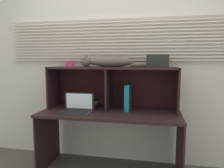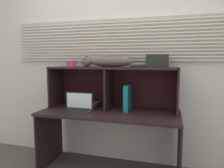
{
  "view_description": "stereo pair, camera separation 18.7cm",
  "coord_description": "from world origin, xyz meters",
  "px_view_note": "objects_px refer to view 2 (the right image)",
  "views": [
    {
      "loc": [
        0.48,
        -2.1,
        1.31
      ],
      "look_at": [
        0.0,
        0.31,
        1.03
      ],
      "focal_mm": 33.33,
      "sensor_mm": 36.0,
      "label": 1
    },
    {
      "loc": [
        0.66,
        -2.06,
        1.31
      ],
      "look_at": [
        0.0,
        0.31,
        1.03
      ],
      "focal_mm": 33.33,
      "sensor_mm": 36.0,
      "label": 2
    }
  ],
  "objects_px": {
    "binder_upright": "(128,97)",
    "storage_box": "(157,61)",
    "cat": "(109,62)",
    "small_basket": "(71,64)",
    "book_stack": "(90,105)",
    "laptop": "(76,108)"
  },
  "relations": [
    {
      "from": "cat",
      "to": "small_basket",
      "type": "distance_m",
      "value": 0.5
    },
    {
      "from": "book_stack",
      "to": "storage_box",
      "type": "distance_m",
      "value": 0.98
    },
    {
      "from": "cat",
      "to": "laptop",
      "type": "relative_size",
      "value": 2.54
    },
    {
      "from": "small_basket",
      "to": "binder_upright",
      "type": "bearing_deg",
      "value": 0.0
    },
    {
      "from": "cat",
      "to": "storage_box",
      "type": "xyz_separation_m",
      "value": [
        0.56,
        -0.0,
        0.01
      ]
    },
    {
      "from": "small_basket",
      "to": "storage_box",
      "type": "height_order",
      "value": "storage_box"
    },
    {
      "from": "cat",
      "to": "binder_upright",
      "type": "height_order",
      "value": "cat"
    },
    {
      "from": "small_basket",
      "to": "cat",
      "type": "bearing_deg",
      "value": 0.0
    },
    {
      "from": "binder_upright",
      "to": "storage_box",
      "type": "relative_size",
      "value": 1.23
    },
    {
      "from": "small_basket",
      "to": "storage_box",
      "type": "relative_size",
      "value": 0.47
    },
    {
      "from": "laptop",
      "to": "binder_upright",
      "type": "xyz_separation_m",
      "value": [
        0.56,
        0.22,
        0.11
      ]
    },
    {
      "from": "laptop",
      "to": "storage_box",
      "type": "xyz_separation_m",
      "value": [
        0.89,
        0.22,
        0.53
      ]
    },
    {
      "from": "book_stack",
      "to": "storage_box",
      "type": "xyz_separation_m",
      "value": [
        0.81,
        0.0,
        0.55
      ]
    },
    {
      "from": "small_basket",
      "to": "book_stack",
      "type": "bearing_deg",
      "value": -0.51
    },
    {
      "from": "cat",
      "to": "book_stack",
      "type": "relative_size",
      "value": 3.31
    },
    {
      "from": "cat",
      "to": "laptop",
      "type": "height_order",
      "value": "cat"
    },
    {
      "from": "book_stack",
      "to": "storage_box",
      "type": "bearing_deg",
      "value": 0.15
    },
    {
      "from": "storage_box",
      "to": "small_basket",
      "type": "bearing_deg",
      "value": 180.0
    },
    {
      "from": "cat",
      "to": "book_stack",
      "type": "bearing_deg",
      "value": -179.51
    },
    {
      "from": "cat",
      "to": "binder_upright",
      "type": "bearing_deg",
      "value": -0.0
    },
    {
      "from": "laptop",
      "to": "book_stack",
      "type": "height_order",
      "value": "laptop"
    },
    {
      "from": "binder_upright",
      "to": "storage_box",
      "type": "height_order",
      "value": "storage_box"
    }
  ]
}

